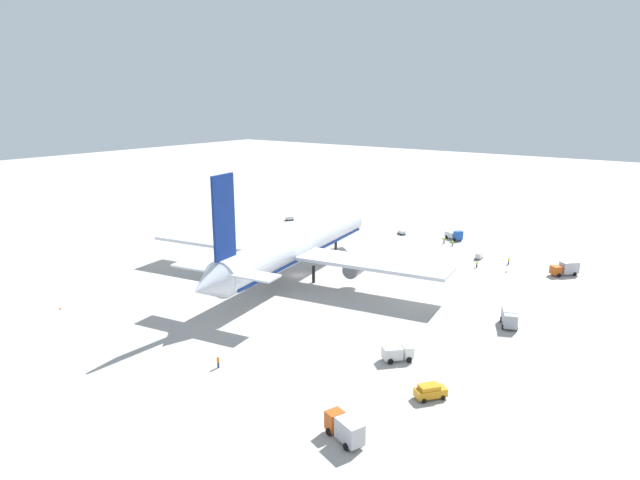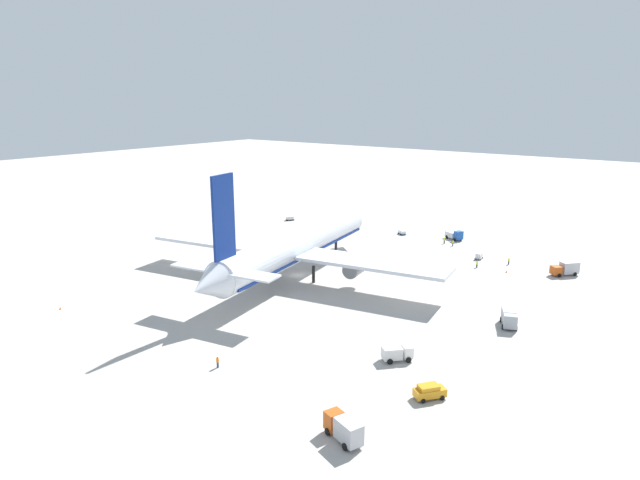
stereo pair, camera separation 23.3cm
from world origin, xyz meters
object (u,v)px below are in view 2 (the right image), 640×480
at_px(service_truck_4, 566,268).
at_px(airliner, 294,246).
at_px(ground_worker_0, 453,243).
at_px(ground_worker_3, 509,261).
at_px(service_van, 430,391).
at_px(service_truck_1, 454,235).
at_px(baggage_cart_1, 290,218).
at_px(service_truck_0, 344,428).
at_px(traffic_cone_2, 327,225).
at_px(baggage_cart_0, 402,232).
at_px(ground_worker_1, 444,240).
at_px(service_truck_2, 509,318).
at_px(ground_worker_2, 477,264).
at_px(traffic_cone_0, 60,308).
at_px(ground_worker_4, 218,362).
at_px(traffic_cone_1, 506,271).
at_px(service_truck_3, 397,353).
at_px(baggage_cart_2, 479,256).

bearing_deg(service_truck_4, airliner, 127.42).
xyz_separation_m(ground_worker_0, ground_worker_3, (-8.04, -17.88, -0.03)).
height_order(service_van, ground_worker_0, service_van).
xyz_separation_m(service_truck_1, ground_worker_3, (-15.12, -20.46, -0.51)).
xyz_separation_m(service_truck_1, baggage_cart_1, (-8.09, 53.79, -0.64)).
height_order(service_truck_0, traffic_cone_2, service_truck_0).
height_order(airliner, service_truck_4, airliner).
bearing_deg(baggage_cart_0, ground_worker_1, -99.73).
xyz_separation_m(service_truck_2, ground_worker_2, (30.38, 17.57, -0.76)).
relative_size(service_truck_4, ground_worker_0, 3.64).
bearing_deg(traffic_cone_0, ground_worker_4, -88.12).
bearing_deg(traffic_cone_2, service_truck_2, -122.04).
bearing_deg(traffic_cone_1, airliner, 130.01).
height_order(service_truck_3, baggage_cart_0, service_truck_3).
height_order(baggage_cart_2, ground_worker_0, ground_worker_0).
xyz_separation_m(service_van, traffic_cone_2, (75.75, 71.36, -0.76)).
distance_m(ground_worker_4, traffic_cone_0, 41.64).
distance_m(service_truck_3, ground_worker_4, 27.23).
xyz_separation_m(ground_worker_1, ground_worker_2, (-16.27, -15.64, -0.10)).
distance_m(baggage_cart_2, ground_worker_0, 12.99).
xyz_separation_m(baggage_cart_0, traffic_cone_1, (-18.47, -37.06, -0.37)).
relative_size(ground_worker_3, traffic_cone_1, 3.01).
bearing_deg(baggage_cart_0, traffic_cone_2, 99.77).
bearing_deg(baggage_cart_2, service_truck_1, 40.86).
height_order(service_van, ground_worker_2, service_van).
xyz_separation_m(service_truck_4, ground_worker_0, (8.82, 31.02, -0.77)).
relative_size(service_truck_4, traffic_cone_0, 11.28).
bearing_deg(airliner, ground_worker_4, -155.99).
height_order(service_truck_0, ground_worker_1, service_truck_0).
xyz_separation_m(baggage_cart_2, ground_worker_0, (7.86, 10.34, 0.04)).
relative_size(service_truck_0, service_van, 1.32).
relative_size(service_truck_3, baggage_cart_1, 1.53).
bearing_deg(service_truck_3, service_truck_4, -9.67).
bearing_deg(baggage_cart_0, ground_worker_4, -168.89).
bearing_deg(traffic_cone_0, service_van, -80.32).
relative_size(service_truck_1, service_truck_2, 1.00).
relative_size(service_truck_3, traffic_cone_2, 8.76).
relative_size(ground_worker_1, ground_worker_4, 1.02).
xyz_separation_m(ground_worker_1, traffic_cone_2, (-1.69, 38.64, -0.64)).
bearing_deg(service_truck_0, traffic_cone_1, 4.64).
distance_m(ground_worker_3, traffic_cone_0, 99.75).
distance_m(baggage_cart_2, traffic_cone_0, 95.62).
relative_size(service_truck_3, ground_worker_1, 2.69).
bearing_deg(baggage_cart_0, traffic_cone_0, 165.49).
height_order(baggage_cart_0, baggage_cart_2, baggage_cart_2).
relative_size(service_truck_4, ground_worker_3, 3.75).
bearing_deg(service_truck_0, service_truck_3, 12.83).
xyz_separation_m(service_truck_0, traffic_cone_2, (90.46, 67.42, -1.36)).
relative_size(service_truck_0, ground_worker_3, 3.59).
xyz_separation_m(baggage_cart_2, ground_worker_4, (-79.11, 10.02, 0.07)).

